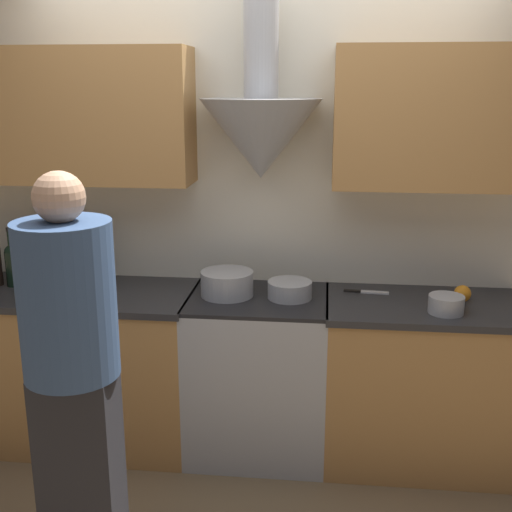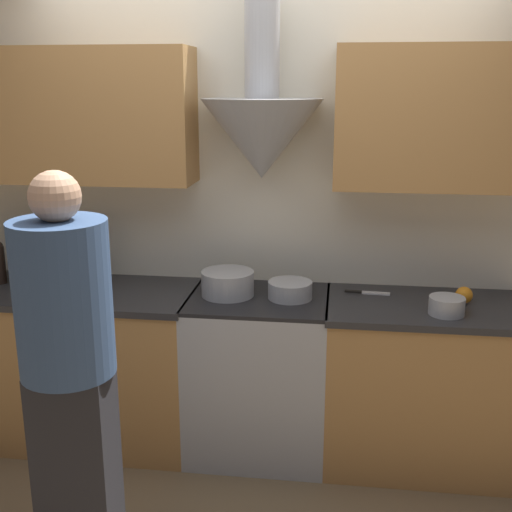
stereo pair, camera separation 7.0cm
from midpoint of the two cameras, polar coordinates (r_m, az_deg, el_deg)
The scene contains 17 objects.
ground_plane at distance 3.47m, azimuth -1.06°, elevation -19.41°, with size 12.00×12.00×0.00m, color brown.
wall_back at distance 3.50m, azimuth -1.00°, elevation 6.96°, with size 8.40×0.62×2.60m.
counter_left at distance 3.80m, azimuth -16.72°, elevation -9.25°, with size 1.41×0.62×0.88m.
counter_right at distance 3.55m, azimuth 13.94°, elevation -10.80°, with size 1.03×0.62×0.88m.
stove_range at distance 3.54m, azimuth -0.39°, elevation -10.38°, with size 0.74×0.60×0.88m.
wine_bottle_3 at distance 3.78m, azimuth -21.33°, elevation -0.54°, with size 0.08×0.08×0.33m.
wine_bottle_4 at distance 3.73m, azimuth -19.83°, elevation -0.62°, with size 0.07×0.07×0.33m.
wine_bottle_5 at distance 3.69m, azimuth -18.60°, elevation -0.76°, with size 0.07×0.07×0.31m.
wine_bottle_6 at distance 3.65m, azimuth -17.49°, elevation -0.73°, with size 0.07×0.07×0.33m.
wine_bottle_7 at distance 3.61m, azimuth -16.33°, elevation -0.82°, with size 0.07×0.07×0.32m.
wine_bottle_8 at distance 3.61m, azimuth -14.95°, elevation -0.58°, with size 0.08×0.08×0.35m.
stock_pot at distance 3.38m, azimuth -3.18°, elevation -2.46°, with size 0.28×0.28×0.13m.
mixing_bowl at distance 3.35m, azimuth 2.42°, elevation -3.01°, with size 0.23×0.23×0.09m.
orange_fruit at distance 3.44m, azimuth 17.32°, elevation -3.21°, with size 0.09×0.09×0.09m.
saucepan at distance 3.25m, azimuth 15.96°, elevation -4.15°, with size 0.17×0.17×0.09m.
chefs_knife at distance 3.48m, azimuth 9.24°, elevation -3.17°, with size 0.24×0.05×0.01m.
person_foreground_left at distance 2.57m, azimuth -16.74°, elevation -9.58°, with size 0.36×0.36×1.67m.
Camera 1 is at (0.34, -2.84, 1.97)m, focal length 45.00 mm.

